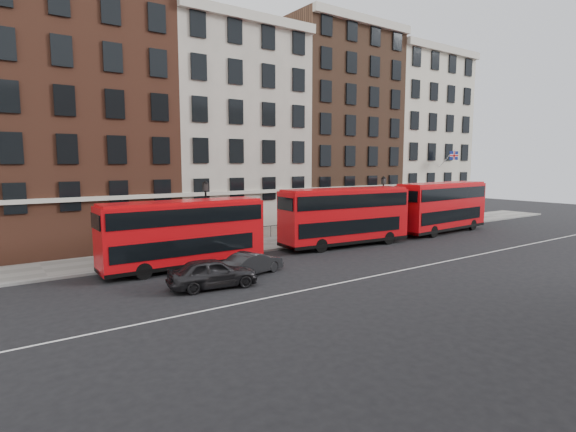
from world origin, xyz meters
TOP-DOWN VIEW (x-y plane):
  - ground at (0.00, 0.00)m, footprint 120.00×120.00m
  - pavement at (0.00, 10.50)m, footprint 80.00×5.00m
  - kerb at (0.00, 8.00)m, footprint 80.00×0.30m
  - road_centre_line at (0.00, -2.00)m, footprint 70.00×0.12m
  - building_terrace at (-0.31, 17.88)m, footprint 64.00×11.95m
  - bus_b at (-9.13, 6.19)m, footprint 10.32×2.52m
  - bus_c at (4.47, 6.19)m, footprint 11.31×3.61m
  - bus_d at (16.93, 6.19)m, footprint 11.58×3.60m
  - car_rear at (-9.54, 1.23)m, footprint 5.00×2.59m
  - car_front at (-6.27, 2.56)m, footprint 4.34×2.47m
  - lamp_post_left at (-6.40, 8.73)m, footprint 0.44×0.44m
  - lamp_post_right at (11.60, 8.77)m, footprint 0.44×0.44m
  - traffic_light at (21.17, 8.44)m, footprint 0.25×0.45m
  - iron_railings at (0.00, 12.70)m, footprint 6.60×0.06m

SIDE VIEW (x-z plane):
  - ground at x=0.00m, z-range 0.00..0.00m
  - road_centre_line at x=0.00m, z-range 0.00..0.01m
  - pavement at x=0.00m, z-range 0.00..0.15m
  - kerb at x=0.00m, z-range 0.00..0.16m
  - iron_railings at x=0.00m, z-range 0.15..1.15m
  - car_front at x=-6.27m, z-range 0.00..1.35m
  - car_rear at x=-9.54m, z-range 0.00..1.63m
  - bus_b at x=-9.13m, z-range 0.16..4.49m
  - traffic_light at x=21.17m, z-range 0.81..4.08m
  - bus_c at x=4.47m, z-range 0.17..4.84m
  - bus_d at x=16.93m, z-range 0.17..4.96m
  - lamp_post_left at x=-6.40m, z-range 0.42..5.74m
  - lamp_post_right at x=11.60m, z-range 0.42..5.74m
  - building_terrace at x=-0.31m, z-range -0.76..21.24m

